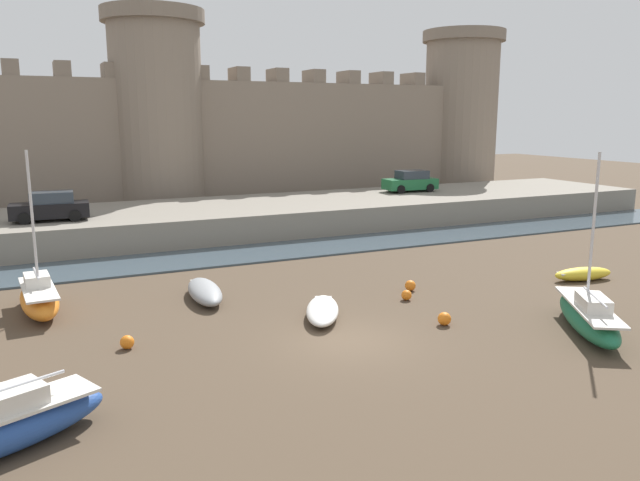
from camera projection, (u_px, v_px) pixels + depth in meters
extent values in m
plane|color=#4C3D2D|center=(348.00, 341.00, 21.01)|extent=(160.00, 160.00, 0.00)
cube|color=#3D4C56|center=(226.00, 256.00, 33.60)|extent=(80.00, 4.50, 0.10)
cube|color=gray|center=(193.00, 221.00, 39.88)|extent=(68.93, 10.00, 1.73)
cube|color=gray|center=(159.00, 147.00, 47.98)|extent=(56.93, 2.80, 10.13)
cylinder|color=gray|center=(158.00, 121.00, 47.58)|extent=(6.78, 6.78, 14.20)
cylinder|color=#796B5D|center=(153.00, 16.00, 46.08)|extent=(7.60, 7.60, 1.00)
cylinder|color=gray|center=(460.00, 120.00, 59.41)|extent=(6.78, 6.78, 14.20)
cylinder|color=#796B5D|center=(464.00, 36.00, 57.91)|extent=(7.60, 7.60, 1.00)
cube|color=gray|center=(11.00, 68.00, 42.79)|extent=(1.10, 2.52, 1.10)
cube|color=gray|center=(62.00, 70.00, 44.15)|extent=(1.10, 2.52, 1.10)
cube|color=gray|center=(110.00, 71.00, 45.51)|extent=(1.10, 2.52, 1.10)
cube|color=gray|center=(198.00, 73.00, 48.23)|extent=(1.10, 2.52, 1.10)
cube|color=gray|center=(239.00, 75.00, 49.59)|extent=(1.10, 2.52, 1.10)
cube|color=gray|center=(277.00, 76.00, 50.95)|extent=(1.10, 2.52, 1.10)
cube|color=gray|center=(314.00, 77.00, 52.31)|extent=(1.10, 2.52, 1.10)
cube|color=gray|center=(348.00, 78.00, 53.67)|extent=(1.10, 2.52, 1.10)
cube|color=gray|center=(381.00, 79.00, 55.03)|extent=(1.10, 2.52, 1.10)
cube|color=gray|center=(412.00, 80.00, 56.40)|extent=(1.10, 2.52, 1.10)
ellipsoid|color=#1E6B47|center=(588.00, 319.00, 21.80)|extent=(3.95, 5.31, 0.99)
cube|color=silver|center=(589.00, 306.00, 21.71)|extent=(3.45, 4.65, 0.08)
cube|color=silver|center=(593.00, 302.00, 21.27)|extent=(1.52, 1.74, 0.44)
cylinder|color=silver|center=(593.00, 229.00, 21.45)|extent=(0.10, 0.10, 5.29)
cylinder|color=silver|center=(595.00, 297.00, 21.09)|extent=(1.35, 2.13, 0.08)
ellipsoid|color=orange|center=(39.00, 301.00, 23.83)|extent=(1.64, 4.57, 1.05)
cube|color=silver|center=(38.00, 288.00, 23.74)|extent=(1.41, 4.02, 0.08)
cube|color=silver|center=(37.00, 280.00, 23.97)|extent=(0.95, 1.31, 0.44)
cylinder|color=silver|center=(33.00, 221.00, 23.03)|extent=(0.10, 0.10, 5.20)
cylinder|color=silver|center=(36.00, 273.00, 24.03)|extent=(0.22, 2.02, 0.08)
ellipsoid|color=silver|center=(322.00, 310.00, 23.38)|extent=(2.65, 3.66, 0.59)
ellipsoid|color=white|center=(322.00, 309.00, 23.36)|extent=(2.13, 2.98, 0.32)
cube|color=beige|center=(322.00, 310.00, 23.10)|extent=(1.00, 0.64, 0.06)
cube|color=beige|center=(323.00, 298.00, 24.70)|extent=(0.72, 0.55, 0.08)
ellipsoid|color=yellow|center=(583.00, 274.00, 28.71)|extent=(3.03, 1.39, 0.62)
ellipsoid|color=#F2F246|center=(583.00, 273.00, 28.70)|extent=(2.48, 1.11, 0.34)
cube|color=beige|center=(587.00, 271.00, 28.75)|extent=(0.33, 0.78, 0.06)
cube|color=beige|center=(562.00, 274.00, 28.41)|extent=(0.36, 0.53, 0.08)
cube|color=silver|center=(9.00, 398.00, 14.06)|extent=(1.73, 1.47, 0.44)
cylinder|color=silver|center=(14.00, 387.00, 14.11)|extent=(2.19, 1.01, 0.08)
ellipsoid|color=gray|center=(205.00, 291.00, 25.70)|extent=(1.58, 3.95, 0.69)
ellipsoid|color=silver|center=(205.00, 290.00, 25.69)|extent=(1.24, 3.23, 0.38)
cube|color=beige|center=(206.00, 291.00, 25.42)|extent=(1.08, 0.29, 0.06)
cube|color=beige|center=(199.00, 281.00, 27.07)|extent=(0.71, 0.34, 0.08)
sphere|color=orange|center=(407.00, 295.00, 25.64)|extent=(0.43, 0.43, 0.43)
sphere|color=orange|center=(410.00, 286.00, 27.01)|extent=(0.47, 0.47, 0.47)
sphere|color=orange|center=(444.00, 319.00, 22.56)|extent=(0.49, 0.49, 0.49)
sphere|color=orange|center=(127.00, 342.00, 20.28)|extent=(0.46, 0.46, 0.46)
cube|color=#1E6638|center=(410.00, 184.00, 47.89)|extent=(4.18, 1.90, 0.80)
cube|color=#2D3842|center=(412.00, 175.00, 47.81)|extent=(2.33, 1.60, 0.64)
cylinder|color=black|center=(401.00, 189.00, 46.71)|extent=(0.65, 0.21, 0.64)
cylinder|color=black|center=(390.00, 187.00, 48.25)|extent=(0.65, 0.21, 0.64)
cylinder|color=black|center=(430.00, 188.00, 47.65)|extent=(0.65, 0.21, 0.64)
cylinder|color=black|center=(418.00, 186.00, 49.19)|extent=(0.65, 0.21, 0.64)
cube|color=black|center=(50.00, 210.00, 34.58)|extent=(4.18, 1.90, 0.80)
cube|color=#2D3842|center=(52.00, 197.00, 34.50)|extent=(2.33, 1.60, 0.64)
cylinder|color=black|center=(24.00, 219.00, 33.39)|extent=(0.65, 0.21, 0.64)
cylinder|color=black|center=(26.00, 214.00, 34.93)|extent=(0.65, 0.21, 0.64)
cylinder|color=black|center=(75.00, 216.00, 34.34)|extent=(0.65, 0.21, 0.64)
cylinder|color=black|center=(74.00, 212.00, 35.88)|extent=(0.65, 0.21, 0.64)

